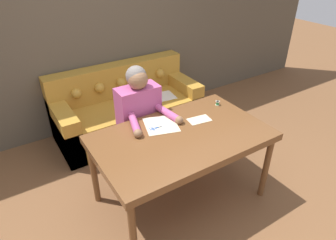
% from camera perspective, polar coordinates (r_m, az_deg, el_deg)
% --- Properties ---
extents(ground_plane, '(16.00, 16.00, 0.00)m').
position_cam_1_polar(ground_plane, '(3.06, 1.64, -16.71)').
color(ground_plane, brown).
extents(wall_back, '(8.00, 0.06, 2.60)m').
position_cam_1_polar(wall_back, '(3.97, -14.88, 16.08)').
color(wall_back, brown).
rests_on(wall_back, ground_plane).
extents(dining_table, '(1.57, 0.95, 0.77)m').
position_cam_1_polar(dining_table, '(2.73, 2.63, -4.01)').
color(dining_table, brown).
rests_on(dining_table, ground_plane).
extents(couch, '(1.89, 0.82, 0.87)m').
position_cam_1_polar(couch, '(4.06, -7.84, 2.05)').
color(couch, '#B7842D').
rests_on(couch, ground_plane).
extents(person, '(0.52, 0.62, 1.24)m').
position_cam_1_polar(person, '(3.15, -5.41, -0.24)').
color(person, '#33281E').
rests_on(person, ground_plane).
extents(pattern_paper_main, '(0.38, 0.39, 0.00)m').
position_cam_1_polar(pattern_paper_main, '(2.82, -1.34, -0.92)').
color(pattern_paper_main, beige).
rests_on(pattern_paper_main, dining_table).
extents(pattern_paper_offcut, '(0.24, 0.16, 0.00)m').
position_cam_1_polar(pattern_paper_offcut, '(2.91, 5.97, 0.04)').
color(pattern_paper_offcut, beige).
rests_on(pattern_paper_offcut, dining_table).
extents(scissors, '(0.23, 0.08, 0.01)m').
position_cam_1_polar(scissors, '(2.78, -2.15, -1.52)').
color(scissors, silver).
rests_on(scissors, dining_table).
extents(thread_spool, '(0.04, 0.04, 0.05)m').
position_cam_1_polar(thread_spool, '(3.20, 9.41, 3.20)').
color(thread_spool, '#338C4C').
rests_on(thread_spool, dining_table).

